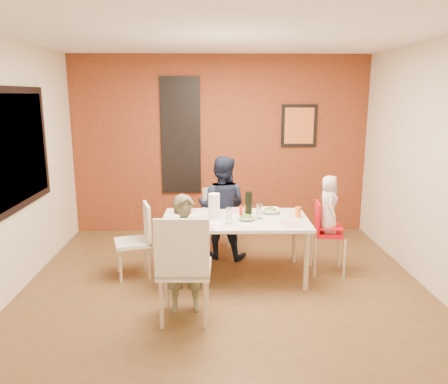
{
  "coord_description": "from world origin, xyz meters",
  "views": [
    {
      "loc": [
        -0.14,
        -4.44,
        2.11
      ],
      "look_at": [
        0.0,
        0.3,
        1.05
      ],
      "focal_mm": 35.0,
      "sensor_mm": 36.0,
      "label": 1
    }
  ],
  "objects_px": {
    "chair_left": "(139,236)",
    "toddler": "(329,204)",
    "chair_far": "(220,216)",
    "dining_table": "(235,224)",
    "child_near": "(185,254)",
    "paper_towel_roll": "(214,206)",
    "high_chair": "(325,231)",
    "wine_bottle": "(249,205)",
    "chair_near": "(183,264)",
    "child_far": "(222,207)"
  },
  "relations": [
    {
      "from": "chair_left",
      "to": "toddler",
      "type": "distance_m",
      "value": 2.27
    },
    {
      "from": "chair_far",
      "to": "toddler",
      "type": "height_order",
      "value": "toddler"
    },
    {
      "from": "toddler",
      "to": "chair_far",
      "type": "bearing_deg",
      "value": 62.15
    },
    {
      "from": "dining_table",
      "to": "child_near",
      "type": "distance_m",
      "value": 1.0
    },
    {
      "from": "toddler",
      "to": "paper_towel_roll",
      "type": "relative_size",
      "value": 2.32
    },
    {
      "from": "chair_left",
      "to": "high_chair",
      "type": "xyz_separation_m",
      "value": [
        2.22,
        0.01,
        0.04
      ]
    },
    {
      "from": "dining_table",
      "to": "wine_bottle",
      "type": "xyz_separation_m",
      "value": [
        0.16,
        0.03,
        0.22
      ]
    },
    {
      "from": "chair_left",
      "to": "chair_near",
      "type": "bearing_deg",
      "value": 11.13
    },
    {
      "from": "chair_left",
      "to": "paper_towel_roll",
      "type": "xyz_separation_m",
      "value": [
        0.89,
        -0.04,
        0.37
      ]
    },
    {
      "from": "child_far",
      "to": "paper_towel_roll",
      "type": "bearing_deg",
      "value": 94.9
    },
    {
      "from": "child_far",
      "to": "wine_bottle",
      "type": "distance_m",
      "value": 0.69
    },
    {
      "from": "chair_far",
      "to": "wine_bottle",
      "type": "bearing_deg",
      "value": -87.95
    },
    {
      "from": "dining_table",
      "to": "child_near",
      "type": "bearing_deg",
      "value": -122.3
    },
    {
      "from": "chair_near",
      "to": "chair_far",
      "type": "relative_size",
      "value": 1.21
    },
    {
      "from": "chair_near",
      "to": "chair_far",
      "type": "bearing_deg",
      "value": -99.06
    },
    {
      "from": "child_near",
      "to": "toddler",
      "type": "height_order",
      "value": "toddler"
    },
    {
      "from": "high_chair",
      "to": "child_far",
      "type": "bearing_deg",
      "value": 72.09
    },
    {
      "from": "child_near",
      "to": "paper_towel_roll",
      "type": "xyz_separation_m",
      "value": [
        0.29,
        0.86,
        0.26
      ]
    },
    {
      "from": "chair_left",
      "to": "toddler",
      "type": "relative_size",
      "value": 1.27
    },
    {
      "from": "chair_near",
      "to": "paper_towel_roll",
      "type": "bearing_deg",
      "value": -103.0
    },
    {
      "from": "chair_far",
      "to": "chair_left",
      "type": "bearing_deg",
      "value": -159.79
    },
    {
      "from": "child_far",
      "to": "child_near",
      "type": "bearing_deg",
      "value": 89.67
    },
    {
      "from": "chair_far",
      "to": "child_far",
      "type": "relative_size",
      "value": 0.65
    },
    {
      "from": "wine_bottle",
      "to": "high_chair",
      "type": "bearing_deg",
      "value": 2.45
    },
    {
      "from": "child_far",
      "to": "toddler",
      "type": "height_order",
      "value": "child_far"
    },
    {
      "from": "paper_towel_roll",
      "to": "chair_near",
      "type": "bearing_deg",
      "value": -104.73
    },
    {
      "from": "dining_table",
      "to": "chair_far",
      "type": "height_order",
      "value": "chair_far"
    },
    {
      "from": "chair_near",
      "to": "chair_far",
      "type": "height_order",
      "value": "chair_near"
    },
    {
      "from": "chair_near",
      "to": "child_far",
      "type": "relative_size",
      "value": 0.78
    },
    {
      "from": "chair_near",
      "to": "paper_towel_roll",
      "type": "distance_m",
      "value": 1.18
    },
    {
      "from": "chair_far",
      "to": "high_chair",
      "type": "height_order",
      "value": "chair_far"
    },
    {
      "from": "wine_bottle",
      "to": "chair_left",
      "type": "bearing_deg",
      "value": 178.64
    },
    {
      "from": "high_chair",
      "to": "toddler",
      "type": "height_order",
      "value": "toddler"
    },
    {
      "from": "chair_far",
      "to": "wine_bottle",
      "type": "distance_m",
      "value": 0.96
    },
    {
      "from": "dining_table",
      "to": "child_far",
      "type": "xyz_separation_m",
      "value": [
        -0.14,
        0.62,
        0.03
      ]
    },
    {
      "from": "dining_table",
      "to": "toddler",
      "type": "relative_size",
      "value": 2.52
    },
    {
      "from": "chair_near",
      "to": "chair_left",
      "type": "bearing_deg",
      "value": -60.92
    },
    {
      "from": "chair_left",
      "to": "wine_bottle",
      "type": "distance_m",
      "value": 1.35
    },
    {
      "from": "chair_far",
      "to": "paper_towel_roll",
      "type": "relative_size",
      "value": 2.99
    },
    {
      "from": "child_near",
      "to": "paper_towel_roll",
      "type": "height_order",
      "value": "child_near"
    },
    {
      "from": "high_chair",
      "to": "dining_table",
      "type": "bearing_deg",
      "value": 99.96
    },
    {
      "from": "high_chair",
      "to": "toddler",
      "type": "relative_size",
      "value": 1.29
    },
    {
      "from": "chair_left",
      "to": "chair_far",
      "type": "bearing_deg",
      "value": 113.17
    },
    {
      "from": "child_far",
      "to": "wine_bottle",
      "type": "relative_size",
      "value": 4.34
    },
    {
      "from": "dining_table",
      "to": "chair_near",
      "type": "bearing_deg",
      "value": -116.02
    },
    {
      "from": "wine_bottle",
      "to": "child_near",
      "type": "bearing_deg",
      "value": -128.42
    },
    {
      "from": "chair_near",
      "to": "wine_bottle",
      "type": "bearing_deg",
      "value": -119.91
    },
    {
      "from": "chair_far",
      "to": "child_near",
      "type": "bearing_deg",
      "value": -121.45
    },
    {
      "from": "chair_left",
      "to": "child_near",
      "type": "height_order",
      "value": "child_near"
    },
    {
      "from": "paper_towel_roll",
      "to": "dining_table",
      "type": "bearing_deg",
      "value": -3.35
    }
  ]
}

